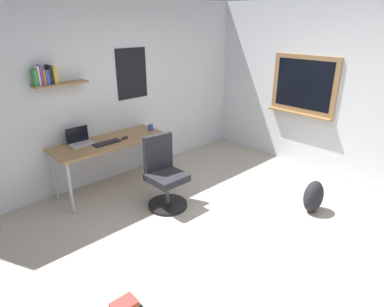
% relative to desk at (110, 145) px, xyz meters
% --- Properties ---
extents(ground_plane, '(5.20, 5.20, 0.00)m').
position_rel_desk_xyz_m(ground_plane, '(0.37, -2.06, -0.67)').
color(ground_plane, '#ADA393').
rests_on(ground_plane, ground).
extents(wall_back, '(5.00, 0.30, 2.60)m').
position_rel_desk_xyz_m(wall_back, '(0.37, 0.39, 0.64)').
color(wall_back, silver).
rests_on(wall_back, ground).
extents(wall_right, '(0.22, 5.00, 2.60)m').
position_rel_desk_xyz_m(wall_right, '(2.82, -2.03, 0.63)').
color(wall_right, silver).
rests_on(wall_right, ground).
extents(desk, '(1.59, 0.63, 0.74)m').
position_rel_desk_xyz_m(desk, '(0.00, 0.00, 0.00)').
color(desk, '#997047').
rests_on(desk, ground).
extents(office_chair, '(0.52, 0.52, 0.95)m').
position_rel_desk_xyz_m(office_chair, '(0.25, -0.89, -0.26)').
color(office_chair, black).
rests_on(office_chair, ground).
extents(laptop, '(0.31, 0.21, 0.23)m').
position_rel_desk_xyz_m(laptop, '(-0.36, 0.15, 0.12)').
color(laptop, '#ADAFB5').
rests_on(laptop, desk).
extents(keyboard, '(0.37, 0.13, 0.02)m').
position_rel_desk_xyz_m(keyboard, '(-0.08, -0.08, 0.08)').
color(keyboard, black).
rests_on(keyboard, desk).
extents(computer_mouse, '(0.10, 0.06, 0.03)m').
position_rel_desk_xyz_m(computer_mouse, '(0.20, -0.08, 0.09)').
color(computer_mouse, '#262628').
rests_on(computer_mouse, desk).
extents(coffee_mug, '(0.08, 0.08, 0.09)m').
position_rel_desk_xyz_m(coffee_mug, '(0.70, -0.03, 0.12)').
color(coffee_mug, '#334CA5').
rests_on(coffee_mug, desk).
extents(backpack, '(0.32, 0.22, 0.43)m').
position_rel_desk_xyz_m(backpack, '(1.52, -2.32, -0.45)').
color(backpack, '#232328').
rests_on(backpack, ground).
extents(book_stack_on_floor, '(0.25, 0.20, 0.10)m').
position_rel_desk_xyz_m(book_stack_on_floor, '(-1.10, -2.03, -0.62)').
color(book_stack_on_floor, black).
rests_on(book_stack_on_floor, ground).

